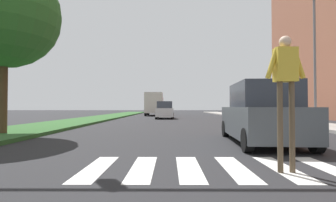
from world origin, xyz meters
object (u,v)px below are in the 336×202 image
object	(u,v)px
suv_crossing	(261,115)
truck_box_delivery	(154,104)
tree_mid	(4,14)
street_lamp_right	(313,48)
pedestrian_performer	(286,81)
sedan_midblock	(165,111)

from	to	relation	value
suv_crossing	truck_box_delivery	bearing A→B (deg)	100.43
tree_mid	street_lamp_right	size ratio (longest dim) A/B	0.94
pedestrian_performer	suv_crossing	world-z (taller)	pedestrian_performer
tree_mid	truck_box_delivery	distance (m)	26.47
tree_mid	pedestrian_performer	xyz separation A→B (m)	(8.83, -5.68, -3.30)
street_lamp_right	truck_box_delivery	xyz separation A→B (m)	(-10.33, 21.35, -2.96)
pedestrian_performer	suv_crossing	xyz separation A→B (m)	(0.89, 3.81, -0.73)
tree_mid	sedan_midblock	distance (m)	18.10
tree_mid	pedestrian_performer	world-z (taller)	tree_mid
street_lamp_right	pedestrian_performer	distance (m)	12.23
pedestrian_performer	sedan_midblock	size ratio (longest dim) A/B	0.55
suv_crossing	truck_box_delivery	world-z (taller)	truck_box_delivery
street_lamp_right	pedestrian_performer	world-z (taller)	street_lamp_right
pedestrian_performer	suv_crossing	distance (m)	3.98
tree_mid	sedan_midblock	world-z (taller)	tree_mid
truck_box_delivery	suv_crossing	bearing A→B (deg)	-79.57
tree_mid	street_lamp_right	distance (m)	15.61
sedan_midblock	pedestrian_performer	bearing A→B (deg)	-83.25
tree_mid	suv_crossing	xyz separation A→B (m)	(9.72, -1.87, -4.03)
tree_mid	sedan_midblock	xyz separation A→B (m)	(6.21, 16.48, -4.15)
street_lamp_right	suv_crossing	bearing A→B (deg)	-129.39
sedan_midblock	truck_box_delivery	xyz separation A→B (m)	(-1.59, 9.37, 0.82)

